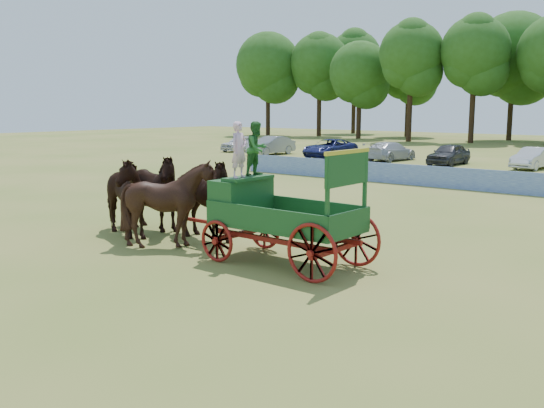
% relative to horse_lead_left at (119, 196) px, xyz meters
% --- Properties ---
extents(ground, '(160.00, 160.00, 0.00)m').
position_rel_horse_lead_left_xyz_m(ground, '(4.35, -0.91, -1.25)').
color(ground, olive).
rests_on(ground, ground).
extents(horse_lead_left, '(3.19, 1.99, 2.50)m').
position_rel_horse_lead_left_xyz_m(horse_lead_left, '(0.00, 0.00, 0.00)').
color(horse_lead_left, black).
rests_on(horse_lead_left, ground).
extents(horse_lead_right, '(3.03, 1.51, 2.50)m').
position_rel_horse_lead_left_xyz_m(horse_lead_right, '(0.00, 1.10, 0.00)').
color(horse_lead_right, black).
rests_on(horse_lead_right, ground).
extents(horse_wheel_left, '(2.38, 2.15, 2.50)m').
position_rel_horse_lead_left_xyz_m(horse_wheel_left, '(2.40, 0.00, 0.00)').
color(horse_wheel_left, black).
rests_on(horse_wheel_left, ground).
extents(horse_wheel_right, '(3.05, 1.57, 2.50)m').
position_rel_horse_lead_left_xyz_m(horse_wheel_right, '(2.40, 1.10, 0.00)').
color(horse_wheel_right, black).
rests_on(horse_wheel_right, ground).
extents(farm_dray, '(6.00, 2.00, 3.59)m').
position_rel_horse_lead_left_xyz_m(farm_dray, '(5.38, 0.57, 0.31)').
color(farm_dray, maroon).
rests_on(farm_dray, ground).
extents(sponsor_banner, '(26.00, 0.08, 1.05)m').
position_rel_horse_lead_left_xyz_m(sponsor_banner, '(3.35, 17.09, -0.72)').
color(sponsor_banner, '#1C3698').
rests_on(sponsor_banner, ground).
extents(parked_cars, '(42.70, 6.59, 1.64)m').
position_rel_horse_lead_left_xyz_m(parked_cars, '(-0.44, 28.99, -0.51)').
color(parked_cars, silver).
rests_on(parked_cars, ground).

